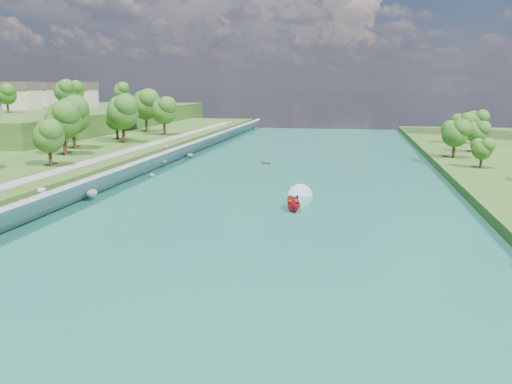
# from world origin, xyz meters

# --- Properties ---
(ground) EXTENTS (260.00, 260.00, 0.00)m
(ground) POSITION_xyz_m (0.00, 0.00, 0.00)
(ground) COLOR #2D5119
(ground) RESTS_ON ground
(river_water) EXTENTS (55.00, 240.00, 0.10)m
(river_water) POSITION_xyz_m (0.00, 20.00, 0.05)
(river_water) COLOR #196250
(river_water) RESTS_ON ground
(ridge_west) EXTENTS (60.00, 120.00, 9.00)m
(ridge_west) POSITION_xyz_m (-82.50, 95.00, 4.50)
(ridge_west) COLOR #2D5119
(ridge_west) RESTS_ON ground
(riprap_bank) EXTENTS (4.30, 236.00, 4.31)m
(riprap_bank) POSITION_xyz_m (-25.85, 19.32, 1.80)
(riprap_bank) COLOR slate
(riprap_bank) RESTS_ON ground
(riverside_path) EXTENTS (3.00, 200.00, 0.10)m
(riverside_path) POSITION_xyz_m (-32.50, 20.00, 3.55)
(riverside_path) COLOR gray
(riverside_path) RESTS_ON berm_west
(ridge_houses) EXTENTS (29.50, 29.50, 8.40)m
(ridge_houses) POSITION_xyz_m (-88.67, 100.00, 13.31)
(ridge_houses) COLOR beige
(ridge_houses) RESTS_ON ridge_west
(trees_ridge) EXTENTS (19.17, 46.07, 10.46)m
(trees_ridge) POSITION_xyz_m (-72.62, 88.18, 13.99)
(trees_ridge) COLOR #124514
(trees_ridge) RESTS_ON ridge_west
(motorboat) EXTENTS (3.60, 19.10, 2.08)m
(motorboat) POSITION_xyz_m (3.81, 13.05, 0.83)
(motorboat) COLOR red
(motorboat) RESTS_ON river_water
(raft) EXTENTS (3.41, 3.26, 1.55)m
(raft) POSITION_xyz_m (-6.69, 50.70, 0.45)
(raft) COLOR gray
(raft) RESTS_ON river_water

